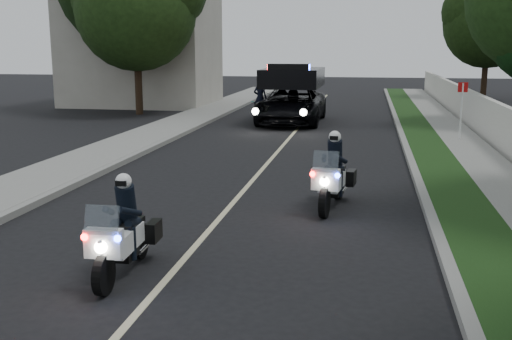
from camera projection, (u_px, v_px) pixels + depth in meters
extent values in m
plane|color=black|center=(155.00, 293.00, 8.36)|extent=(120.00, 120.00, 0.00)
cube|color=gray|center=(411.00, 163.00, 17.24)|extent=(0.20, 60.00, 0.15)
cube|color=#193814|center=(437.00, 164.00, 17.12)|extent=(1.20, 60.00, 0.16)
cube|color=gray|center=(485.00, 165.00, 16.89)|extent=(1.40, 60.00, 0.16)
cube|color=gray|center=(139.00, 154.00, 18.70)|extent=(0.20, 60.00, 0.15)
cube|color=gray|center=(106.00, 153.00, 18.90)|extent=(2.00, 60.00, 0.16)
cube|color=#A8A396|center=(142.00, 43.00, 34.47)|extent=(8.00, 6.00, 7.00)
cube|color=#BFB78C|center=(270.00, 161.00, 17.99)|extent=(0.12, 50.00, 0.01)
imported|color=black|center=(291.00, 123.00, 26.82)|extent=(2.72, 5.79, 2.80)
imported|color=black|center=(260.00, 121.00, 27.54)|extent=(0.69, 1.78, 0.92)
imported|color=black|center=(260.00, 121.00, 27.54)|extent=(0.66, 0.48, 1.69)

